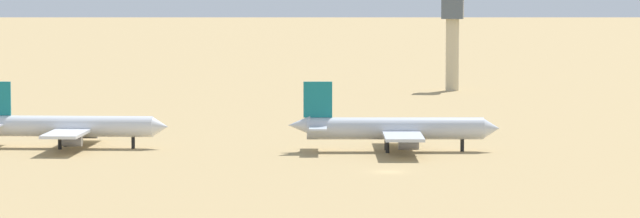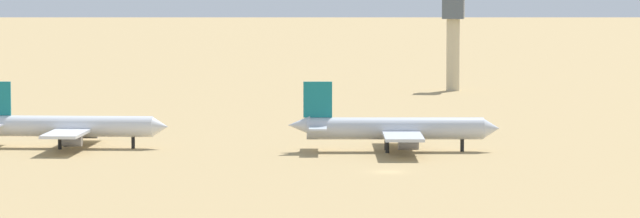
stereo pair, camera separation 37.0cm
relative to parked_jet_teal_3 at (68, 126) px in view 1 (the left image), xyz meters
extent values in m
plane|color=tan|center=(55.36, -25.51, -3.60)|extent=(4000.00, 4000.00, 0.00)
cylinder|color=silver|center=(0.33, 0.02, 0.03)|extent=(27.84, 5.38, 3.46)
cone|color=silver|center=(15.34, 1.07, 0.03)|extent=(2.82, 3.46, 3.29)
cube|color=silver|center=(-11.98, 2.63, 0.38)|extent=(3.17, 6.06, 0.31)
cube|color=silver|center=(1.19, 0.08, -0.49)|extent=(7.80, 28.01, 0.48)
cylinder|color=slate|center=(1.60, 6.61, -1.70)|extent=(3.24, 2.11, 1.90)
cylinder|color=slate|center=(2.51, -6.32, -1.70)|extent=(3.24, 2.11, 1.90)
cylinder|color=black|center=(10.82, 0.76, -2.65)|extent=(0.61, 0.61, 1.90)
cylinder|color=black|center=(-1.11, 2.00, -2.65)|extent=(0.61, 0.61, 1.90)
cylinder|color=black|center=(-0.82, -2.14, -2.65)|extent=(0.61, 0.61, 1.90)
cylinder|color=silver|center=(54.09, 1.75, 0.17)|extent=(28.90, 7.37, 3.58)
cone|color=silver|center=(69.55, 3.83, 0.17)|extent=(3.12, 3.73, 3.41)
cone|color=silver|center=(38.64, -0.32, 0.70)|extent=(3.96, 3.50, 3.05)
cube|color=#14727A|center=(41.66, 0.08, 4.87)|extent=(4.68, 1.06, 5.83)
cube|color=silver|center=(41.18, 3.64, 0.52)|extent=(3.65, 6.42, 0.32)
cube|color=silver|center=(42.14, -3.47, 0.52)|extent=(3.65, 6.42, 0.32)
cube|color=silver|center=(54.98, 1.87, -0.37)|extent=(9.85, 29.23, 0.50)
cylinder|color=slate|center=(54.98, 8.65, -1.63)|extent=(3.46, 2.38, 1.97)
cylinder|color=slate|center=(56.76, -4.67, -1.63)|extent=(3.46, 2.38, 1.97)
cylinder|color=black|center=(64.90, 3.20, -2.61)|extent=(0.63, 0.63, 1.97)
cylinder|color=black|center=(52.48, 3.70, -2.61)|extent=(0.63, 0.63, 1.97)
cylinder|color=black|center=(53.05, -0.56, -2.61)|extent=(0.63, 0.63, 1.97)
cylinder|color=#C6B793|center=(56.36, 137.77, 5.11)|extent=(3.20, 3.20, 17.43)
cube|color=#4C5660|center=(56.36, 137.77, 16.29)|extent=(5.20, 5.20, 4.92)
camera|label=1|loc=(76.98, -268.27, 26.23)|focal=94.30mm
camera|label=2|loc=(77.35, -268.22, 26.23)|focal=94.30mm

